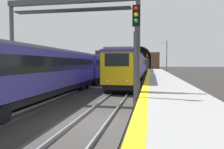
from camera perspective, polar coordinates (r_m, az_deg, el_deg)
The scene contains 12 objects.
ground_plane at distance 10.21m, azimuth -5.04°, elevation -12.64°, with size 320.00×320.00×0.00m, color #282623.
platform_right at distance 9.84m, azimuth 17.93°, elevation -10.37°, with size 112.00×3.83×1.00m, color gray.
platform_right_edge_strip at distance 9.66m, azimuth 8.05°, elevation -7.46°, with size 112.00×0.50×0.01m, color yellow.
track_main_line at distance 10.20m, azimuth -5.04°, elevation -12.42°, with size 160.00×3.15×0.21m.
train_main_approaching at distance 47.52m, azimuth 7.01°, elevation 2.54°, with size 60.15×3.04×5.00m.
train_adjacent_platform at distance 33.96m, azimuth -2.88°, elevation 2.09°, with size 56.17×2.89×4.71m.
railway_signal_near at distance 11.13m, azimuth 6.37°, elevation 6.36°, with size 0.39×0.38×5.67m.
railway_signal_mid at distance 45.91m, azimuth 9.22°, elevation 3.04°, with size 0.39×0.38×4.72m.
railway_signal_far at distance 91.15m, azimuth 9.68°, elevation 3.24°, with size 0.39×0.38×5.39m.
overhead_signal_gantry at distance 14.71m, azimuth -10.64°, elevation 12.96°, with size 0.70×8.94×6.98m.
tunnel_portal at distance 107.52m, azimuth 7.41°, elevation 3.69°, with size 2.83×18.73×10.83m.
catenary_mast_near at distance 51.63m, azimuth 14.19°, elevation 4.42°, with size 0.22×1.87×7.98m.
Camera 1 is at (-9.49, -2.58, 2.76)m, focal length 34.68 mm.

